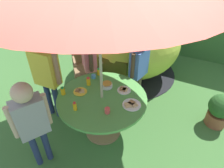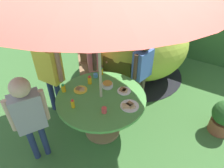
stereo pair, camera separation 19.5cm
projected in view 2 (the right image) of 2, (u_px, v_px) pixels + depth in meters
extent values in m
cube|color=#3D6B33|center=(103.00, 131.00, 3.08)|extent=(10.00, 10.00, 0.02)
cube|color=#33602D|center=(179.00, 10.00, 4.74)|extent=(9.00, 0.70, 1.96)
cylinder|color=#93704C|center=(103.00, 129.00, 3.07)|extent=(0.53, 0.53, 0.03)
cylinder|color=#93704C|center=(102.00, 115.00, 2.88)|extent=(0.14, 0.14, 0.65)
cylinder|color=#519E47|center=(101.00, 97.00, 2.68)|extent=(1.20, 1.20, 0.04)
cylinder|color=#B7AD8C|center=(100.00, 66.00, 2.38)|extent=(0.04, 0.04, 2.33)
cylinder|color=#93704C|center=(82.00, 85.00, 3.67)|extent=(0.04, 0.04, 0.41)
cylinder|color=#93704C|center=(107.00, 82.00, 3.74)|extent=(0.04, 0.04, 0.41)
cylinder|color=#93704C|center=(81.00, 72.00, 4.00)|extent=(0.04, 0.04, 0.41)
cylinder|color=#93704C|center=(104.00, 70.00, 4.07)|extent=(0.04, 0.04, 0.41)
cube|color=#93704C|center=(93.00, 67.00, 3.74)|extent=(0.69, 0.68, 0.04)
cube|color=#93704C|center=(91.00, 49.00, 3.74)|extent=(0.40, 0.37, 0.51)
cube|color=#93704C|center=(79.00, 58.00, 3.57)|extent=(0.34, 0.37, 0.03)
cube|color=#93704C|center=(105.00, 56.00, 3.64)|extent=(0.34, 0.37, 0.03)
ellipsoid|color=#B2C63F|center=(138.00, 42.00, 3.92)|extent=(1.96, 1.76, 1.46)
cylinder|color=black|center=(135.00, 72.00, 4.36)|extent=(2.01, 2.01, 0.01)
cube|color=#3E4516|center=(116.00, 76.00, 3.54)|extent=(0.54, 0.04, 0.66)
cylinder|color=brown|center=(220.00, 126.00, 3.01)|extent=(0.31, 0.31, 0.22)
cylinder|color=brown|center=(142.00, 88.00, 3.47)|extent=(0.08, 0.08, 0.56)
cylinder|color=brown|center=(137.00, 92.00, 3.39)|extent=(0.08, 0.08, 0.56)
cube|color=#4C72C6|center=(143.00, 64.00, 3.12)|extent=(0.24, 0.35, 0.47)
cylinder|color=#4C3828|center=(149.00, 59.00, 3.21)|extent=(0.06, 0.06, 0.42)
cylinder|color=#4C3828|center=(135.00, 67.00, 3.00)|extent=(0.06, 0.06, 0.42)
sphere|color=#4C3828|center=(145.00, 44.00, 2.92)|extent=(0.21, 0.21, 0.21)
cylinder|color=#3F3F47|center=(94.00, 78.00, 3.66)|extent=(0.08, 0.08, 0.61)
cylinder|color=#3F3F47|center=(95.00, 83.00, 3.54)|extent=(0.08, 0.08, 0.61)
cube|color=#EA727F|center=(93.00, 53.00, 3.26)|extent=(0.38, 0.39, 0.51)
cylinder|color=#4C3828|center=(92.00, 46.00, 3.40)|extent=(0.07, 0.07, 0.46)
cylinder|color=#4C3828|center=(94.00, 57.00, 3.09)|extent=(0.07, 0.07, 0.46)
sphere|color=#4C3828|center=(92.00, 31.00, 3.04)|extent=(0.23, 0.23, 0.23)
cylinder|color=navy|center=(52.00, 94.00, 3.27)|extent=(0.09, 0.09, 0.64)
cylinder|color=navy|center=(59.00, 97.00, 3.21)|extent=(0.09, 0.09, 0.64)
cube|color=yellow|center=(48.00, 65.00, 2.89)|extent=(0.38, 0.21, 0.54)
cylinder|color=tan|center=(38.00, 59.00, 2.95)|extent=(0.07, 0.07, 0.49)
cylinder|color=tan|center=(59.00, 67.00, 2.79)|extent=(0.07, 0.07, 0.49)
sphere|color=tan|center=(43.00, 40.00, 2.65)|extent=(0.24, 0.24, 0.24)
cylinder|color=navy|center=(33.00, 143.00, 2.54)|extent=(0.08, 0.08, 0.57)
cylinder|color=navy|center=(44.00, 139.00, 2.59)|extent=(0.08, 0.08, 0.57)
cube|color=#99999E|center=(28.00, 112.00, 2.25)|extent=(0.32, 0.38, 0.48)
cylinder|color=#D8B293|center=(10.00, 116.00, 2.16)|extent=(0.06, 0.06, 0.44)
cylinder|color=#D8B293|center=(44.00, 105.00, 2.30)|extent=(0.06, 0.06, 0.44)
sphere|color=#D8B293|center=(20.00, 87.00, 2.04)|extent=(0.22, 0.22, 0.22)
cylinder|color=white|center=(108.00, 85.00, 2.82)|extent=(0.16, 0.16, 0.05)
ellipsoid|color=gold|center=(107.00, 83.00, 2.80)|extent=(0.13, 0.13, 0.04)
cylinder|color=white|center=(130.00, 106.00, 2.51)|extent=(0.24, 0.24, 0.01)
cube|color=tan|center=(132.00, 106.00, 2.48)|extent=(0.09, 0.09, 0.02)
cube|color=#9E7547|center=(130.00, 104.00, 2.52)|extent=(0.09, 0.09, 0.02)
cube|color=tan|center=(126.00, 106.00, 2.49)|extent=(0.12, 0.12, 0.02)
cylinder|color=yellow|center=(81.00, 90.00, 2.77)|extent=(0.19, 0.19, 0.01)
cube|color=tan|center=(82.00, 89.00, 2.75)|extent=(0.09, 0.09, 0.02)
cube|color=#9E7547|center=(79.00, 88.00, 2.77)|extent=(0.08, 0.08, 0.02)
cylinder|color=white|center=(124.00, 91.00, 2.75)|extent=(0.19, 0.19, 0.01)
cube|color=tan|center=(125.00, 90.00, 2.73)|extent=(0.08, 0.08, 0.02)
cube|color=#9E7547|center=(123.00, 90.00, 2.75)|extent=(0.09, 0.09, 0.02)
cylinder|color=yellow|center=(90.00, 80.00, 2.86)|extent=(0.06, 0.06, 0.11)
cylinder|color=red|center=(89.00, 77.00, 2.83)|extent=(0.04, 0.04, 0.02)
cylinder|color=yellow|center=(73.00, 104.00, 2.47)|extent=(0.05, 0.05, 0.10)
cylinder|color=red|center=(72.00, 101.00, 2.43)|extent=(0.03, 0.03, 0.02)
cylinder|color=yellow|center=(101.00, 71.00, 3.07)|extent=(0.06, 0.06, 0.09)
cylinder|color=green|center=(101.00, 68.00, 3.03)|extent=(0.04, 0.04, 0.02)
cylinder|color=yellow|center=(63.00, 88.00, 2.72)|extent=(0.06, 0.06, 0.10)
cylinder|color=green|center=(63.00, 85.00, 2.69)|extent=(0.04, 0.04, 0.02)
cylinder|color=#4C99D8|center=(96.00, 75.00, 3.01)|extent=(0.07, 0.07, 0.06)
cylinder|color=#E04C47|center=(104.00, 110.00, 2.41)|extent=(0.06, 0.06, 0.07)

